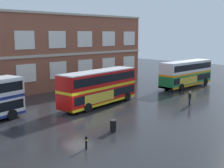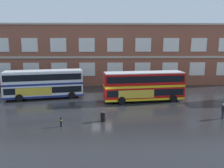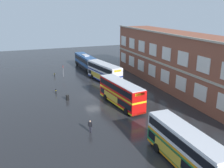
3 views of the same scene
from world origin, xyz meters
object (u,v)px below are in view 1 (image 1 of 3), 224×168
at_px(double_decker_middle, 99,87).
at_px(safety_bollard_west, 86,142).
at_px(waiting_passenger, 190,98).
at_px(station_litter_bin, 113,126).
at_px(double_decker_far, 186,73).

bearing_deg(double_decker_middle, safety_bollard_west, -135.75).
xyz_separation_m(waiting_passenger, safety_bollard_west, (-17.10, -1.89, -0.44)).
xyz_separation_m(waiting_passenger, station_litter_bin, (-12.97, -0.49, -0.41)).
bearing_deg(double_decker_far, safety_bollard_west, -162.08).
bearing_deg(double_decker_middle, station_litter_bin, -124.61).
height_order(waiting_passenger, station_litter_bin, waiting_passenger).
distance_m(double_decker_middle, safety_bollard_west, 13.56).
height_order(double_decker_far, safety_bollard_west, double_decker_far).
bearing_deg(waiting_passenger, double_decker_middle, 134.84).
relative_size(double_decker_far, waiting_passenger, 6.48).
xyz_separation_m(double_decker_middle, double_decker_far, (17.94, -0.47, 0.00)).
bearing_deg(double_decker_far, double_decker_middle, 178.49).
bearing_deg(double_decker_middle, double_decker_far, -1.51).
height_order(station_litter_bin, safety_bollard_west, station_litter_bin).
bearing_deg(waiting_passenger, station_litter_bin, -177.84).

